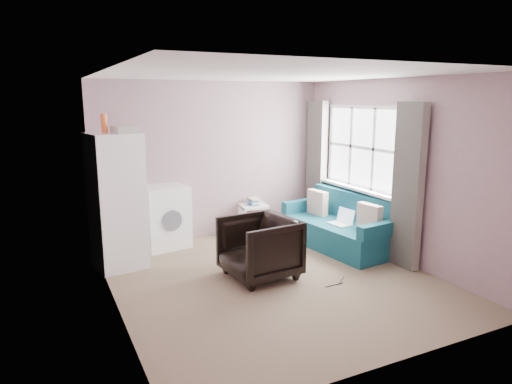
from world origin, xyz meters
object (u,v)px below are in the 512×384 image
at_px(armchair, 259,245).
at_px(side_table, 253,216).
at_px(fridge, 117,200).
at_px(sofa, 341,228).
at_px(washing_machine, 162,215).

bearing_deg(armchair, side_table, 151.33).
xyz_separation_m(fridge, sofa, (3.18, -0.61, -0.61)).
xyz_separation_m(armchair, fridge, (-1.52, 1.16, 0.48)).
relative_size(washing_machine, side_table, 1.56).
bearing_deg(washing_machine, side_table, -8.73).
height_order(armchair, side_table, armchair).
relative_size(fridge, washing_machine, 2.16).
relative_size(side_table, sofa, 0.32).
bearing_deg(side_table, washing_machine, -179.02).
relative_size(armchair, sofa, 0.45).
distance_m(armchair, washing_machine, 1.92).
xyz_separation_m(side_table, sofa, (0.90, -1.23, 0.01)).
distance_m(armchair, side_table, 1.94).
height_order(washing_machine, sofa, washing_machine).
xyz_separation_m(washing_machine, sofa, (2.44, -1.21, -0.20)).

